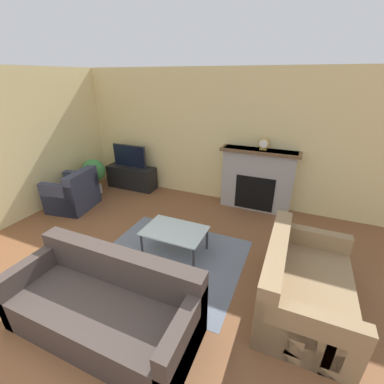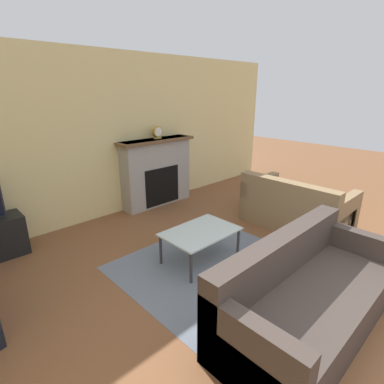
% 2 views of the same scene
% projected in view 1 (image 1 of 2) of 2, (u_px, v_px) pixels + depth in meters
% --- Properties ---
extents(wall_back, '(8.79, 0.06, 2.70)m').
position_uv_depth(wall_back, '(209.00, 137.00, 5.41)').
color(wall_back, beige).
rests_on(wall_back, ground_plane).
extents(wall_left, '(0.06, 7.37, 2.70)m').
position_uv_depth(wall_left, '(14.00, 148.00, 4.61)').
color(wall_left, beige).
rests_on(wall_left, ground_plane).
extents(area_rug, '(2.13, 1.83, 0.00)m').
position_uv_depth(area_rug, '(170.00, 258.00, 3.90)').
color(area_rug, slate).
rests_on(area_rug, ground_plane).
extents(fireplace, '(1.50, 0.38, 1.25)m').
position_uv_depth(fireplace, '(257.00, 179.00, 5.14)').
color(fireplace, '#9E9993').
rests_on(fireplace, ground_plane).
extents(tv_stand, '(1.20, 0.40, 0.54)m').
position_uv_depth(tv_stand, '(132.00, 177.00, 6.27)').
color(tv_stand, black).
rests_on(tv_stand, ground_plane).
extents(tv, '(0.87, 0.06, 0.53)m').
position_uv_depth(tv, '(130.00, 156.00, 6.05)').
color(tv, '#232328').
rests_on(tv, tv_stand).
extents(couch_sectional, '(2.04, 0.87, 0.82)m').
position_uv_depth(couch_sectional, '(105.00, 306.00, 2.74)').
color(couch_sectional, '#3D332D').
rests_on(couch_sectional, ground_plane).
extents(couch_loveseat, '(0.96, 1.56, 0.82)m').
position_uv_depth(couch_loveseat, '(302.00, 286.00, 3.00)').
color(couch_loveseat, '#8C704C').
rests_on(couch_loveseat, ground_plane).
extents(armchair_by_window, '(0.89, 0.96, 0.82)m').
position_uv_depth(armchair_by_window, '(74.00, 194.00, 5.28)').
color(armchair_by_window, '#33384C').
rests_on(armchair_by_window, ground_plane).
extents(coffee_table, '(0.93, 0.63, 0.41)m').
position_uv_depth(coffee_table, '(175.00, 232.00, 3.89)').
color(coffee_table, '#333338').
rests_on(coffee_table, ground_plane).
extents(potted_plant, '(0.51, 0.51, 0.81)m').
position_uv_depth(potted_plant, '(94.00, 172.00, 5.87)').
color(potted_plant, beige).
rests_on(potted_plant, ground_plane).
extents(mantel_clock, '(0.19, 0.07, 0.22)m').
position_uv_depth(mantel_clock, '(264.00, 144.00, 4.83)').
color(mantel_clock, '#B79338').
rests_on(mantel_clock, fireplace).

